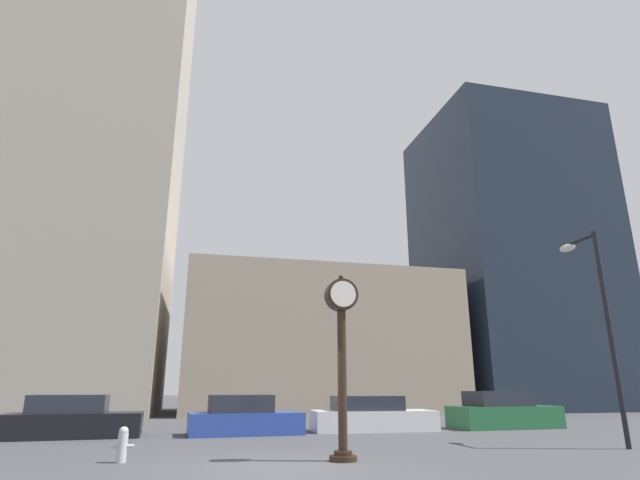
# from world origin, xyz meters

# --- Properties ---
(ground_plane) EXTENTS (200.00, 200.00, 0.00)m
(ground_plane) POSITION_xyz_m (0.00, 0.00, 0.00)
(ground_plane) COLOR #424247
(building_tall_tower) EXTENTS (15.76, 12.00, 38.66)m
(building_tall_tower) POSITION_xyz_m (-12.04, 24.00, 19.33)
(building_tall_tower) COLOR #ADA393
(building_tall_tower) RESTS_ON ground_plane
(building_storefront_row) EXTENTS (17.86, 12.00, 9.16)m
(building_storefront_row) POSITION_xyz_m (6.19, 24.00, 4.58)
(building_storefront_row) COLOR gray
(building_storefront_row) RESTS_ON ground_plane
(building_glass_modern) EXTENTS (12.84, 12.00, 23.79)m
(building_glass_modern) POSITION_xyz_m (22.87, 24.00, 11.89)
(building_glass_modern) COLOR #1E2838
(building_glass_modern) RESTS_ON ground_plane
(street_clock) EXTENTS (0.79, 0.64, 4.34)m
(street_clock) POSITION_xyz_m (1.50, 0.62, 2.63)
(street_clock) COLOR black
(street_clock) RESTS_ON ground_plane
(car_black) EXTENTS (4.40, 1.96, 1.37)m
(car_black) POSITION_xyz_m (-5.81, 7.96, 0.58)
(car_black) COLOR black
(car_black) RESTS_ON ground_plane
(car_blue) EXTENTS (4.08, 2.06, 1.36)m
(car_blue) POSITION_xyz_m (-0.11, 7.80, 0.57)
(car_blue) COLOR #28429E
(car_blue) RESTS_ON ground_plane
(car_white) EXTENTS (4.82, 2.22, 1.29)m
(car_white) POSITION_xyz_m (4.85, 8.23, 0.54)
(car_white) COLOR silver
(car_white) RESTS_ON ground_plane
(car_green) EXTENTS (4.50, 2.03, 1.46)m
(car_green) POSITION_xyz_m (10.56, 8.16, 0.62)
(car_green) COLOR #236038
(car_green) RESTS_ON ground_plane
(fire_hydrant_near) EXTENTS (0.51, 0.22, 0.76)m
(fire_hydrant_near) POSITION_xyz_m (-3.40, 1.55, 0.39)
(fire_hydrant_near) COLOR #B7B7BC
(fire_hydrant_near) RESTS_ON ground_plane
(street_lamp_right) EXTENTS (0.36, 1.57, 6.21)m
(street_lamp_right) POSITION_xyz_m (9.72, 1.39, 4.14)
(street_lamp_right) COLOR black
(street_lamp_right) RESTS_ON ground_plane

